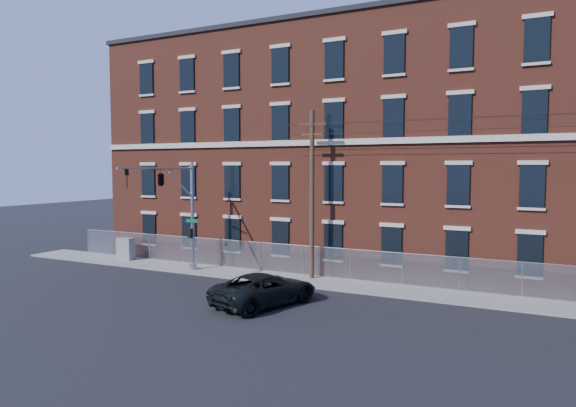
% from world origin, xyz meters
% --- Properties ---
extents(ground, '(140.00, 140.00, 0.00)m').
position_xyz_m(ground, '(0.00, 0.00, 0.00)').
color(ground, black).
rests_on(ground, ground).
extents(sidewalk, '(65.00, 3.00, 0.12)m').
position_xyz_m(sidewalk, '(12.00, 5.00, 0.06)').
color(sidewalk, gray).
rests_on(sidewalk, ground).
extents(mill_building, '(55.30, 14.32, 16.30)m').
position_xyz_m(mill_building, '(12.00, 13.93, 8.15)').
color(mill_building, brown).
rests_on(mill_building, ground).
extents(chain_link_fence, '(59.06, 0.06, 1.85)m').
position_xyz_m(chain_link_fence, '(12.00, 6.30, 1.06)').
color(chain_link_fence, '#A5A8AD').
rests_on(chain_link_fence, ground).
extents(traffic_signal_mast, '(0.90, 6.75, 7.00)m').
position_xyz_m(traffic_signal_mast, '(-6.00, 2.18, 5.39)').
color(traffic_signal_mast, '#9EA0A5').
rests_on(traffic_signal_mast, ground).
extents(utility_pole_near, '(1.80, 0.28, 10.00)m').
position_xyz_m(utility_pole_near, '(2.00, 5.60, 5.34)').
color(utility_pole_near, '#463523').
rests_on(utility_pole_near, ground).
extents(pickup_truck, '(4.25, 6.21, 1.58)m').
position_xyz_m(pickup_truck, '(2.26, -0.64, 0.79)').
color(pickup_truck, black).
rests_on(pickup_truck, ground).
extents(utility_cabinet, '(1.26, 0.64, 1.57)m').
position_xyz_m(utility_cabinet, '(-12.59, 5.27, 0.90)').
color(utility_cabinet, gray).
rests_on(utility_cabinet, sidewalk).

